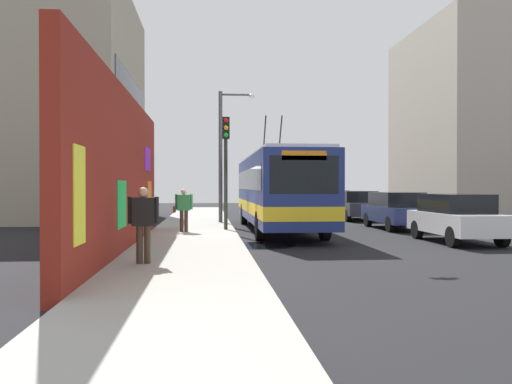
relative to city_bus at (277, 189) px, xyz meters
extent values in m
plane|color=black|center=(-2.72, 1.80, -1.74)|extent=(80.00, 80.00, 0.00)
cube|color=#9E9B93|center=(-2.72, 3.40, -1.67)|extent=(48.00, 3.20, 0.15)
cube|color=maroon|center=(-6.82, 5.15, 0.46)|extent=(13.80, 0.30, 4.41)
cube|color=orange|center=(-1.76, 4.99, -0.08)|extent=(1.20, 0.02, 0.71)
cube|color=yellow|center=(-12.61, 4.99, -0.06)|extent=(0.81, 0.02, 1.66)
cube|color=green|center=(-8.17, 4.99, -0.36)|extent=(1.33, 0.02, 1.19)
cube|color=#8C19D8|center=(-2.35, 4.99, 1.06)|extent=(1.60, 0.02, 0.83)
cube|color=#9E937F|center=(9.80, 11.00, 4.64)|extent=(13.16, 7.51, 12.76)
cube|color=black|center=(9.80, 7.23, 2.66)|extent=(11.18, 0.04, 1.10)
cube|color=black|center=(9.80, 7.23, 5.86)|extent=(11.18, 0.04, 1.10)
cube|color=#B2A899|center=(12.20, -15.20, 4.36)|extent=(11.20, 8.71, 12.21)
cube|color=navy|center=(0.01, 0.00, -0.02)|extent=(12.22, 2.45, 2.55)
cube|color=silver|center=(0.01, 0.00, 1.32)|extent=(11.73, 2.26, 0.12)
cube|color=yellow|center=(0.01, 0.00, -0.74)|extent=(12.24, 2.47, 0.44)
cube|color=black|center=(-6.08, 0.00, 0.43)|extent=(0.04, 2.09, 1.15)
cube|color=black|center=(0.01, 0.00, 0.37)|extent=(11.24, 2.48, 0.82)
cube|color=orange|center=(-6.07, 0.00, 1.01)|extent=(0.06, 1.35, 0.28)
cylinder|color=black|center=(1.84, -0.35, 2.16)|extent=(1.43, 0.06, 2.00)
cylinder|color=black|center=(1.84, 0.35, 2.16)|extent=(1.43, 0.06, 2.00)
cylinder|color=black|center=(-3.90, -1.11, -1.24)|extent=(1.00, 0.28, 1.00)
cylinder|color=black|center=(-3.90, 1.11, -1.24)|extent=(1.00, 0.28, 1.00)
cylinder|color=black|center=(3.92, -1.11, -1.24)|extent=(1.00, 0.28, 1.00)
cylinder|color=black|center=(3.92, 1.11, -1.24)|extent=(1.00, 0.28, 1.00)
cube|color=white|center=(-5.06, -5.20, -1.09)|extent=(4.14, 1.73, 0.66)
cube|color=black|center=(-4.98, -5.20, -0.46)|extent=(2.49, 1.56, 0.60)
cylinder|color=black|center=(-6.43, -5.97, -1.42)|extent=(0.64, 0.22, 0.64)
cylinder|color=black|center=(-6.43, -4.43, -1.42)|extent=(0.64, 0.22, 0.64)
cylinder|color=black|center=(-3.69, -5.97, -1.42)|extent=(0.64, 0.22, 0.64)
cylinder|color=black|center=(-3.69, -4.43, -1.42)|extent=(0.64, 0.22, 0.64)
cube|color=navy|center=(0.45, -5.20, -1.09)|extent=(4.50, 1.80, 0.66)
cube|color=black|center=(0.54, -5.20, -0.46)|extent=(2.70, 1.62, 0.60)
cylinder|color=black|center=(-1.04, -6.00, -1.42)|extent=(0.64, 0.22, 0.64)
cylinder|color=black|center=(-1.04, -4.40, -1.42)|extent=(0.64, 0.22, 0.64)
cylinder|color=black|center=(1.93, -6.00, -1.42)|extent=(0.64, 0.22, 0.64)
cylinder|color=black|center=(1.93, -4.40, -1.42)|extent=(0.64, 0.22, 0.64)
cube|color=#38383D|center=(6.69, -5.20, -1.09)|extent=(4.41, 1.90, 0.66)
cube|color=black|center=(6.78, -5.20, -0.46)|extent=(2.65, 1.71, 0.60)
cylinder|color=black|center=(5.23, -6.05, -1.42)|extent=(0.64, 0.22, 0.64)
cylinder|color=black|center=(5.23, -4.35, -1.42)|extent=(0.64, 0.22, 0.64)
cylinder|color=black|center=(8.15, -6.05, -1.42)|extent=(0.64, 0.22, 0.64)
cylinder|color=black|center=(8.15, -4.35, -1.42)|extent=(0.64, 0.22, 0.64)
cube|color=#B21E19|center=(12.35, -5.20, -1.09)|extent=(4.53, 1.88, 0.66)
cube|color=black|center=(12.44, -5.20, -0.46)|extent=(2.72, 1.69, 0.60)
cylinder|color=black|center=(10.86, -6.04, -1.42)|extent=(0.64, 0.22, 0.64)
cylinder|color=black|center=(10.86, -4.36, -1.42)|extent=(0.64, 0.22, 0.64)
cylinder|color=black|center=(13.85, -6.04, -1.42)|extent=(0.64, 0.22, 0.64)
cylinder|color=black|center=(13.85, -4.36, -1.42)|extent=(0.64, 0.22, 0.64)
cylinder|color=#3F3326|center=(-1.88, 3.65, -1.20)|extent=(0.14, 0.14, 0.79)
cylinder|color=#3F3326|center=(-1.88, 3.81, -1.20)|extent=(0.14, 0.14, 0.79)
cube|color=#338C4C|center=(-1.88, 3.73, -0.51)|extent=(0.22, 0.46, 0.59)
cylinder|color=#338C4C|center=(-1.88, 3.45, -0.48)|extent=(0.09, 0.09, 0.56)
cylinder|color=#338C4C|center=(-1.88, 4.01, -0.48)|extent=(0.09, 0.09, 0.56)
sphere|color=beige|center=(-1.88, 3.73, -0.11)|extent=(0.21, 0.21, 0.21)
cube|color=#593319|center=(-1.88, 4.08, -0.76)|extent=(0.14, 0.10, 0.24)
cylinder|color=#3F3326|center=(-9.96, 4.17, -1.18)|extent=(0.14, 0.14, 0.82)
cylinder|color=#3F3326|center=(-9.96, 4.34, -1.18)|extent=(0.14, 0.14, 0.82)
cube|color=black|center=(-9.96, 4.25, -0.46)|extent=(0.22, 0.48, 0.62)
cylinder|color=black|center=(-9.96, 3.96, -0.43)|extent=(0.09, 0.09, 0.59)
cylinder|color=black|center=(-9.96, 4.54, -0.43)|extent=(0.09, 0.09, 0.59)
sphere|color=tan|center=(-9.96, 4.25, -0.04)|extent=(0.22, 0.22, 0.22)
cylinder|color=#2D382D|center=(-0.89, 2.15, 0.60)|extent=(0.14, 0.14, 4.38)
cube|color=black|center=(-1.11, 2.15, 2.34)|extent=(0.20, 0.28, 0.84)
sphere|color=red|center=(-1.22, 2.15, 2.62)|extent=(0.18, 0.18, 0.18)
sphere|color=yellow|center=(-1.22, 2.15, 2.34)|extent=(0.18, 0.18, 0.18)
sphere|color=green|center=(-1.22, 2.15, 2.06)|extent=(0.18, 0.18, 0.18)
cylinder|color=#4C4C51|center=(3.32, 2.25, 1.47)|extent=(0.18, 0.18, 6.13)
cylinder|color=#4C4C51|center=(3.32, 1.52, 4.39)|extent=(0.10, 1.45, 0.10)
ellipsoid|color=silver|center=(3.32, 0.80, 4.34)|extent=(0.44, 0.28, 0.20)
cylinder|color=black|center=(-5.35, 1.20, -1.74)|extent=(2.13, 2.13, 0.00)
camera|label=1|loc=(-21.75, 2.86, 0.09)|focal=37.55mm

